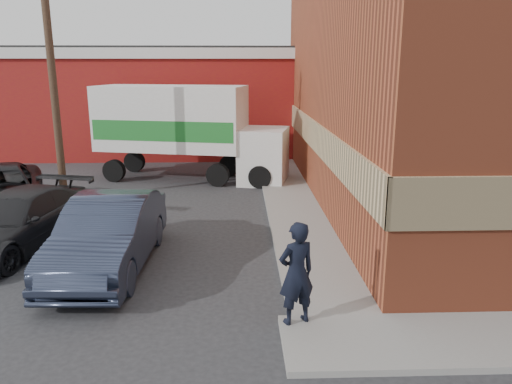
# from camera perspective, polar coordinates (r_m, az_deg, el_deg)

# --- Properties ---
(ground) EXTENTS (90.00, 90.00, 0.00)m
(ground) POSITION_cam_1_polar(r_m,az_deg,el_deg) (9.85, 5.53, -14.42)
(ground) COLOR #28282B
(ground) RESTS_ON ground
(sidewalk_west) EXTENTS (1.80, 18.00, 0.12)m
(sidewalk_west) POSITION_cam_1_polar(r_m,az_deg,el_deg) (18.25, 3.76, -0.49)
(sidewalk_west) COLOR gray
(sidewalk_west) RESTS_ON ground
(warehouse) EXTENTS (16.30, 8.30, 5.60)m
(warehouse) POSITION_cam_1_polar(r_m,az_deg,el_deg) (29.01, -11.71, 10.29)
(warehouse) COLOR maroon
(warehouse) RESTS_ON ground
(utility_pole) EXTENTS (2.00, 0.26, 9.00)m
(utility_pole) POSITION_cam_1_polar(r_m,az_deg,el_deg) (18.64, -22.36, 13.38)
(utility_pole) COLOR #4E3527
(utility_pole) RESTS_ON ground
(man) EXTENTS (0.83, 0.70, 1.94)m
(man) POSITION_cam_1_polar(r_m,az_deg,el_deg) (9.12, 4.64, -9.23)
(man) COLOR black
(man) RESTS_ON sidewalk_south
(sedan) EXTENTS (1.99, 5.22, 1.70)m
(sedan) POSITION_cam_1_polar(r_m,az_deg,el_deg) (12.30, -16.49, -4.64)
(sedan) COLOR #2A3247
(sedan) RESTS_ON ground
(suv_b) EXTENTS (3.19, 5.48, 1.49)m
(suv_b) POSITION_cam_1_polar(r_m,az_deg,el_deg) (14.52, -25.69, -3.03)
(suv_b) COLOR black
(suv_b) RESTS_ON ground
(box_truck) EXTENTS (8.20, 4.01, 3.89)m
(box_truck) POSITION_cam_1_polar(r_m,az_deg,el_deg) (21.02, -7.65, 7.45)
(box_truck) COLOR white
(box_truck) RESTS_ON ground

